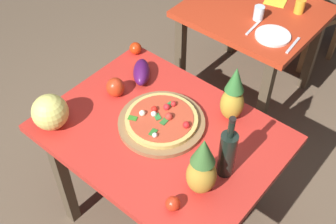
{
  "coord_description": "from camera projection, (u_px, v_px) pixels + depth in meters",
  "views": [
    {
      "loc": [
        0.92,
        -1.05,
        2.32
      ],
      "look_at": [
        -0.03,
        0.08,
        0.78
      ],
      "focal_mm": 45.96,
      "sensor_mm": 36.0,
      "label": 1
    }
  ],
  "objects": [
    {
      "name": "pizza",
      "position": [
        162.0,
        119.0,
        2.11
      ],
      "size": [
        0.36,
        0.36,
        0.06
      ],
      "color": "#D5B75E",
      "rests_on": "pizza_board"
    },
    {
      "name": "pizza_board",
      "position": [
        162.0,
        123.0,
        2.13
      ],
      "size": [
        0.43,
        0.43,
        0.02
      ],
      "primitive_type": "cylinder",
      "color": "olive",
      "rests_on": "display_table"
    },
    {
      "name": "dinner_plate",
      "position": [
        273.0,
        36.0,
        2.64
      ],
      "size": [
        0.22,
        0.22,
        0.02
      ],
      "primitive_type": "cylinder",
      "color": "white",
      "rests_on": "background_table"
    },
    {
      "name": "dining_chair",
      "position": [
        307.0,
        8.0,
        3.31
      ],
      "size": [
        0.51,
        0.51,
        0.85
      ],
      "rotation": [
        0.0,
        0.0,
        2.8
      ],
      "color": "olive",
      "rests_on": "ground_plane"
    },
    {
      "name": "drinking_glass_water",
      "position": [
        259.0,
        13.0,
        2.75
      ],
      "size": [
        0.07,
        0.07,
        0.09
      ],
      "primitive_type": "cylinder",
      "color": "silver",
      "rests_on": "background_table"
    },
    {
      "name": "background_table",
      "position": [
        252.0,
        24.0,
        2.94
      ],
      "size": [
        0.87,
        0.79,
        0.73
      ],
      "color": "brown",
      "rests_on": "ground_plane"
    },
    {
      "name": "drinking_glass_juice",
      "position": [
        300.0,
        6.0,
        2.8
      ],
      "size": [
        0.07,
        0.07,
        0.09
      ],
      "primitive_type": "cylinder",
      "color": "#F6A82C",
      "rests_on": "background_table"
    },
    {
      "name": "tomato_beside_pepper",
      "position": [
        173.0,
        204.0,
        1.79
      ],
      "size": [
        0.06,
        0.06,
        0.06
      ],
      "primitive_type": "sphere",
      "color": "red",
      "rests_on": "display_table"
    },
    {
      "name": "fork_utensil",
      "position": [
        253.0,
        28.0,
        2.71
      ],
      "size": [
        0.03,
        0.18,
        0.01
      ],
      "primitive_type": "cube",
      "rotation": [
        0.0,
        0.0,
        0.07
      ],
      "color": "silver",
      "rests_on": "background_table"
    },
    {
      "name": "knife_utensil",
      "position": [
        293.0,
        45.0,
        2.58
      ],
      "size": [
        0.03,
        0.18,
        0.01
      ],
      "primitive_type": "cube",
      "rotation": [
        0.0,
        0.0,
        0.08
      ],
      "color": "silver",
      "rests_on": "background_table"
    },
    {
      "name": "display_table",
      "position": [
        162.0,
        143.0,
        2.18
      ],
      "size": [
        1.14,
        0.86,
        0.73
      ],
      "color": "brown",
      "rests_on": "ground_plane"
    },
    {
      "name": "tomato_at_corner",
      "position": [
        136.0,
        48.0,
        2.51
      ],
      "size": [
        0.07,
        0.07,
        0.07
      ],
      "primitive_type": "sphere",
      "color": "red",
      "rests_on": "display_table"
    },
    {
      "name": "napkin_folded",
      "position": [
        275.0,
        1.0,
        2.92
      ],
      "size": [
        0.17,
        0.15,
        0.01
      ],
      "primitive_type": "cube",
      "rotation": [
        0.0,
        0.0,
        0.27
      ],
      "color": "yellow",
      "rests_on": "background_table"
    },
    {
      "name": "eggplant",
      "position": [
        142.0,
        72.0,
        2.35
      ],
      "size": [
        0.2,
        0.21,
        0.09
      ],
      "primitive_type": "ellipsoid",
      "rotation": [
        0.0,
        0.0,
        2.28
      ],
      "color": "#4C1451",
      "rests_on": "display_table"
    },
    {
      "name": "melon",
      "position": [
        50.0,
        112.0,
        2.08
      ],
      "size": [
        0.18,
        0.18,
        0.18
      ],
      "primitive_type": "sphere",
      "color": "#E6E070",
      "rests_on": "display_table"
    },
    {
      "name": "pineapple_left",
      "position": [
        233.0,
        96.0,
        2.08
      ],
      "size": [
        0.12,
        0.12,
        0.32
      ],
      "color": "gold",
      "rests_on": "display_table"
    },
    {
      "name": "ground_plane",
      "position": [
        163.0,
        209.0,
        2.64
      ],
      "size": [
        10.0,
        10.0,
        0.0
      ],
      "primitive_type": "plane",
      "color": "brown"
    },
    {
      "name": "wine_bottle",
      "position": [
        227.0,
        153.0,
        1.85
      ],
      "size": [
        0.08,
        0.08,
        0.35
      ],
      "color": "black",
      "rests_on": "display_table"
    },
    {
      "name": "bell_pepper",
      "position": [
        115.0,
        87.0,
        2.26
      ],
      "size": [
        0.1,
        0.1,
        0.11
      ],
      "primitive_type": "ellipsoid",
      "color": "red",
      "rests_on": "display_table"
    },
    {
      "name": "pineapple_right",
      "position": [
        202.0,
        168.0,
        1.78
      ],
      "size": [
        0.13,
        0.13,
        0.33
      ],
      "color": "gold",
      "rests_on": "display_table"
    }
  ]
}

